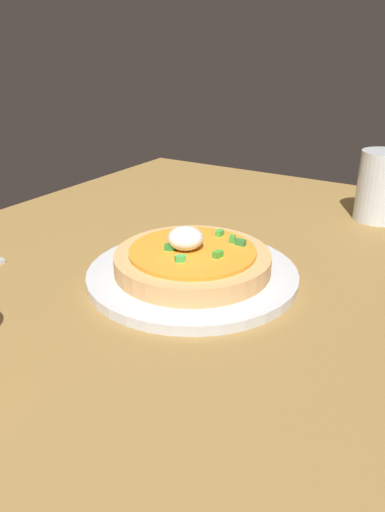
# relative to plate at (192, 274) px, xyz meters

# --- Properties ---
(dining_table) EXTENTS (1.12, 0.84, 0.02)m
(dining_table) POSITION_rel_plate_xyz_m (0.02, 0.04, -0.02)
(dining_table) COLOR olive
(dining_table) RESTS_ON ground
(plate) EXTENTS (0.28, 0.28, 0.01)m
(plate) POSITION_rel_plate_xyz_m (0.00, 0.00, 0.00)
(plate) COLOR silver
(plate) RESTS_ON dining_table
(pizza) EXTENTS (0.21, 0.21, 0.06)m
(pizza) POSITION_rel_plate_xyz_m (-0.00, 0.00, 0.02)
(pizza) COLOR tan
(pizza) RESTS_ON plate
(cup_far) EXTENTS (0.08, 0.08, 0.12)m
(cup_far) POSITION_rel_plate_xyz_m (0.37, -0.16, 0.05)
(cup_far) COLOR silver
(cup_far) RESTS_ON dining_table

